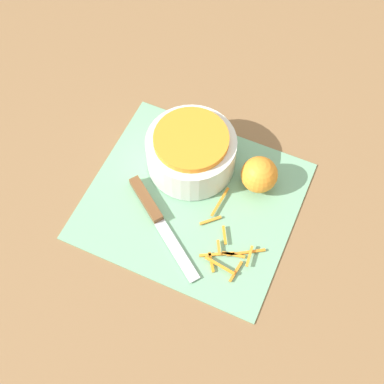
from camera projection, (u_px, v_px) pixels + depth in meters
ground_plane at (192, 201)px, 1.07m from camera, size 4.00×4.00×0.00m
cutting_board at (192, 200)px, 1.07m from camera, size 0.40×0.36×0.01m
bowl_speckled at (191, 151)px, 1.07m from camera, size 0.18×0.18×0.09m
knife at (152, 210)px, 1.04m from camera, size 0.21×0.16×0.02m
orange_left at (259, 175)px, 1.05m from camera, size 0.07×0.07×0.07m
peel_pile at (226, 246)px, 1.01m from camera, size 0.14×0.18×0.01m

